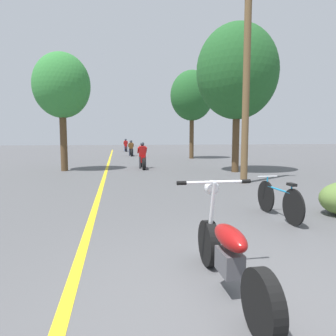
{
  "coord_description": "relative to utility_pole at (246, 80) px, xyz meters",
  "views": [
    {
      "loc": [
        -1.19,
        -2.66,
        1.61
      ],
      "look_at": [
        -0.02,
        4.15,
        0.9
      ],
      "focal_mm": 32.0,
      "sensor_mm": 36.0,
      "label": 1
    }
  ],
  "objects": [
    {
      "name": "lane_stripe_center",
      "position": [
        -4.92,
        4.95,
        -3.56
      ],
      "size": [
        0.14,
        48.0,
        0.01
      ],
      "primitive_type": "cube",
      "color": "yellow",
      "rests_on": "ground"
    },
    {
      "name": "motorcycle_rider_lead",
      "position": [
        -3.1,
        5.54,
        -3.06
      ],
      "size": [
        0.5,
        1.97,
        1.36
      ],
      "color": "black",
      "rests_on": "ground"
    },
    {
      "name": "motorcycle_foreground",
      "position": [
        -3.29,
        -7.0,
        -3.15
      ],
      "size": [
        0.9,
        1.98,
        1.11
      ],
      "color": "black",
      "rests_on": "ground"
    },
    {
      "name": "roadside_tree_right_near",
      "position": [
        1.01,
        3.25,
        0.96
      ],
      "size": [
        3.7,
        3.33,
        6.67
      ],
      "color": "#513A23",
      "rests_on": "ground"
    },
    {
      "name": "roadside_tree_left",
      "position": [
        -6.89,
        5.1,
        0.42
      ],
      "size": [
        2.63,
        2.37,
        5.54
      ],
      "color": "#513A23",
      "rests_on": "ground"
    },
    {
      "name": "roadside_tree_right_far",
      "position": [
        1.18,
        12.16,
        1.09
      ],
      "size": [
        3.21,
        2.89,
        6.54
      ],
      "color": "#513A23",
      "rests_on": "ground"
    },
    {
      "name": "bicycle_parked",
      "position": [
        -1.24,
        -4.45,
        -3.2
      ],
      "size": [
        0.44,
        1.71,
        0.79
      ],
      "color": "black",
      "rests_on": "ground"
    },
    {
      "name": "utility_pole",
      "position": [
        0.0,
        0.0,
        0.0
      ],
      "size": [
        1.1,
        0.24,
        6.95
      ],
      "color": "brown",
      "rests_on": "ground"
    },
    {
      "name": "ground_plane",
      "position": [
        -3.22,
        -7.19,
        -3.57
      ],
      "size": [
        120.0,
        120.0,
        0.0
      ],
      "primitive_type": "plane",
      "color": "#515154"
    },
    {
      "name": "motorcycle_rider_far",
      "position": [
        -3.38,
        24.51,
        -3.02
      ],
      "size": [
        0.5,
        2.11,
        1.45
      ],
      "color": "black",
      "rests_on": "ground"
    },
    {
      "name": "motorcycle_rider_mid",
      "position": [
        -3.17,
        16.24,
        -3.05
      ],
      "size": [
        0.5,
        2.1,
        1.36
      ],
      "color": "black",
      "rests_on": "ground"
    }
  ]
}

